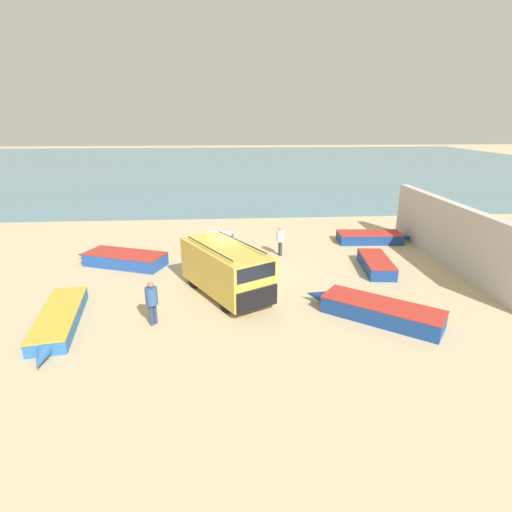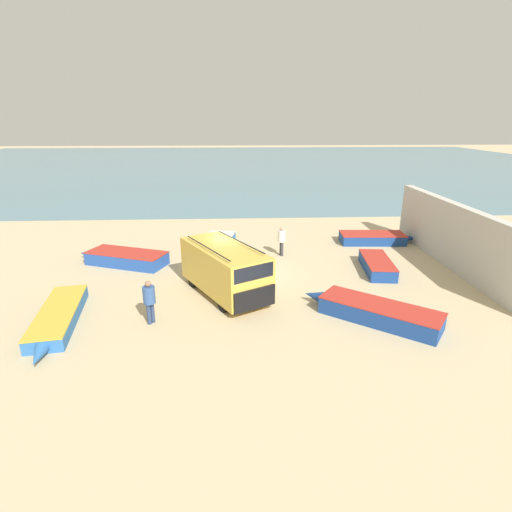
% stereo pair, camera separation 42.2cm
% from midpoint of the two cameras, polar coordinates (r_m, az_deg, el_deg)
% --- Properties ---
extents(ground_plane, '(200.00, 200.00, 0.00)m').
position_cam_midpoint_polar(ground_plane, '(19.66, -2.94, -2.94)').
color(ground_plane, tan).
extents(sea_water, '(120.00, 80.00, 0.01)m').
position_cam_midpoint_polar(sea_water, '(70.61, -3.99, 13.05)').
color(sea_water, slate).
rests_on(sea_water, ground_plane).
extents(harbor_wall, '(0.50, 12.27, 3.28)m').
position_cam_midpoint_polar(harbor_wall, '(23.06, 25.57, 2.80)').
color(harbor_wall, '#BCB7AD').
rests_on(harbor_wall, ground_plane).
extents(parked_van, '(4.14, 5.23, 2.31)m').
position_cam_midpoint_polar(parked_van, '(17.34, -5.00, -1.81)').
color(parked_van, gold).
rests_on(parked_van, ground_plane).
extents(fishing_rowboat_0, '(2.34, 5.07, 0.57)m').
position_cam_midpoint_polar(fishing_rowboat_0, '(23.93, -6.40, 1.75)').
color(fishing_rowboat_0, '#2D66AD').
rests_on(fishing_rowboat_0, ground_plane).
extents(fishing_rowboat_1, '(1.64, 4.11, 0.62)m').
position_cam_midpoint_polar(fishing_rowboat_1, '(21.36, 16.13, -0.98)').
color(fishing_rowboat_1, navy).
rests_on(fishing_rowboat_1, ground_plane).
extents(fishing_rowboat_2, '(5.18, 3.03, 0.69)m').
position_cam_midpoint_polar(fishing_rowboat_2, '(22.26, -19.05, -0.38)').
color(fishing_rowboat_2, '#234CA3').
rests_on(fishing_rowboat_2, ground_plane).
extents(fishing_rowboat_3, '(4.77, 1.83, 0.62)m').
position_cam_midpoint_polar(fishing_rowboat_3, '(25.96, 15.75, 2.58)').
color(fishing_rowboat_3, navy).
rests_on(fishing_rowboat_3, ground_plane).
extents(fishing_rowboat_4, '(4.95, 4.17, 0.69)m').
position_cam_midpoint_polar(fishing_rowboat_4, '(16.17, 16.06, -7.45)').
color(fishing_rowboat_4, navy).
rests_on(fishing_rowboat_4, ground_plane).
extents(fishing_rowboat_5, '(2.06, 5.68, 0.52)m').
position_cam_midpoint_polar(fishing_rowboat_5, '(16.83, -26.99, -8.13)').
color(fishing_rowboat_5, '#2D66AD').
rests_on(fishing_rowboat_5, ground_plane).
extents(fisherman_0, '(0.45, 0.45, 1.72)m').
position_cam_midpoint_polar(fisherman_0, '(15.38, -15.44, -5.98)').
color(fisherman_0, navy).
rests_on(fisherman_0, ground_plane).
extents(fisherman_1, '(0.44, 0.44, 1.69)m').
position_cam_midpoint_polar(fisherman_1, '(22.38, 2.97, 2.56)').
color(fisherman_1, '#38383D').
rests_on(fisherman_1, ground_plane).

